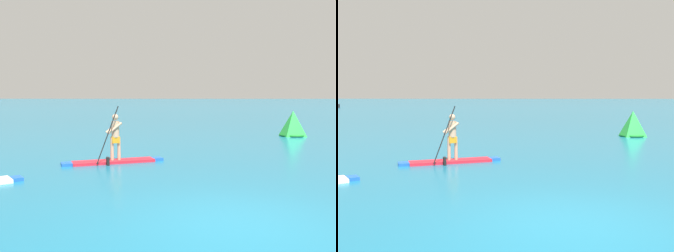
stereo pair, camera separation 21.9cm
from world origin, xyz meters
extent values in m
plane|color=#196B8C|center=(0.00, 0.00, 0.00)|extent=(440.00, 440.00, 0.00)
cube|color=blue|center=(-5.52, 3.36, 0.05)|extent=(0.48, 0.51, 0.09)
cube|color=red|center=(-3.33, 6.16, 0.05)|extent=(2.83, 1.62, 0.09)
cube|color=blue|center=(-4.79, 5.59, 0.05)|extent=(0.49, 0.55, 0.09)
cube|color=blue|center=(-1.87, 6.74, 0.05)|extent=(0.47, 0.49, 0.09)
cylinder|color=tan|center=(-3.38, 6.14, 0.49)|extent=(0.11, 0.11, 0.79)
cylinder|color=tan|center=(-3.15, 6.23, 0.49)|extent=(0.11, 0.11, 0.79)
cube|color=orange|center=(-3.27, 6.19, 0.79)|extent=(0.32, 0.30, 0.22)
cylinder|color=tan|center=(-3.27, 6.19, 1.16)|extent=(0.26, 0.26, 0.55)
sphere|color=tan|center=(-3.27, 6.19, 1.57)|extent=(0.21, 0.21, 0.21)
cylinder|color=tan|center=(-3.26, 6.03, 1.21)|extent=(0.51, 0.28, 0.43)
cylinder|color=tan|center=(-3.37, 6.31, 1.21)|extent=(0.51, 0.28, 0.43)
cylinder|color=black|center=(-3.44, 5.67, 1.01)|extent=(0.71, 0.31, 1.91)
cube|color=black|center=(-3.44, 5.67, 0.11)|extent=(0.15, 0.22, 0.32)
pyramid|color=green|center=(5.28, 15.01, 0.71)|extent=(1.66, 1.66, 1.43)
torus|color=#167226|center=(5.28, 15.01, 0.06)|extent=(1.42, 1.42, 0.12)
camera|label=1|loc=(-1.07, -6.95, 2.33)|focal=41.61mm
camera|label=2|loc=(-0.85, -6.94, 2.33)|focal=41.61mm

